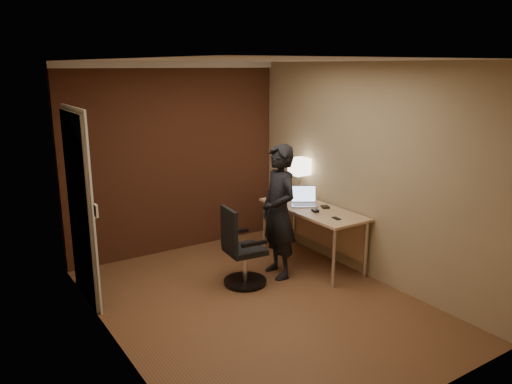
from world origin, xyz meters
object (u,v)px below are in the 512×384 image
desk (317,217)px  phone (336,218)px  mouse (315,211)px  wallet (325,207)px  desk_lamp (300,167)px  office_chair (240,252)px  laptop (304,200)px  person (279,212)px

desk → phone: (-0.13, -0.50, 0.13)m
mouse → desk: bearing=57.6°
wallet → mouse: bearing=-162.4°
desk_lamp → office_chair: desk_lamp is taller
desk → wallet: bearing=-45.7°
laptop → person: size_ratio=0.26×
phone → office_chair: (-1.04, 0.43, -0.33)m
phone → office_chair: bearing=164.1°
mouse → wallet: mouse is taller
desk → phone: size_ratio=13.04×
laptop → phone: size_ratio=3.62×
laptop → mouse: bearing=-104.8°
laptop → wallet: size_ratio=3.79×
desk → wallet: wallet is taller
laptop → phone: (-0.07, -0.69, -0.06)m
phone → wallet: bearing=71.9°
desk_lamp → laptop: (-0.16, -0.30, -0.35)m
person → office_chair: bearing=-84.8°
mouse → wallet: bearing=31.3°
laptop → wallet: (0.13, -0.27, -0.05)m
phone → wallet: 0.47m
desk → mouse: (-0.15, -0.14, 0.14)m
laptop → office_chair: (-1.11, -0.26, -0.39)m
desk_lamp → mouse: 0.79m
desk_lamp → office_chair: size_ratio=0.59×
laptop → wallet: 0.30m
desk → desk_lamp: size_ratio=2.80×
desk → laptop: size_ratio=3.60×
wallet → office_chair: (-1.24, 0.01, -0.34)m
desk → phone: 0.53m
desk_lamp → mouse: bearing=-111.2°
mouse → person: 0.50m
desk_lamp → office_chair: bearing=-156.2°
laptop → office_chair: 1.20m
wallet → desk: bearing=134.3°
wallet → office_chair: bearing=179.5°
desk → mouse: size_ratio=15.00×
office_chair → wallet: bearing=-0.5°
desk → office_chair: office_chair is taller
mouse → person: size_ratio=0.06×
desk → desk_lamp: desk_lamp is taller
wallet → office_chair: office_chair is taller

